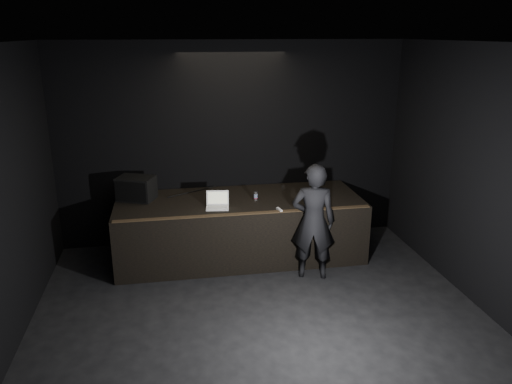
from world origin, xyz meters
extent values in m
plane|color=black|center=(0.00, 0.00, 0.00)|extent=(7.00, 7.00, 0.00)
cube|color=black|center=(0.00, 3.50, 1.75)|extent=(6.00, 0.10, 3.50)
cube|color=black|center=(0.00, 0.00, 3.50)|extent=(6.00, 7.00, 0.04)
cube|color=black|center=(0.00, 2.73, 0.50)|extent=(4.00, 1.50, 1.00)
cube|color=brown|center=(0.00, 2.02, 1.01)|extent=(3.92, 0.10, 0.01)
cube|color=black|center=(-1.65, 3.00, 1.19)|extent=(0.68, 0.59, 0.38)
cube|color=black|center=(-1.73, 2.81, 1.19)|extent=(0.50, 0.22, 0.32)
cylinder|color=black|center=(-0.74, 3.23, 1.01)|extent=(0.86, 0.50, 0.02)
cube|color=white|center=(-0.40, 2.33, 1.01)|extent=(0.38, 0.28, 0.02)
cube|color=silver|center=(-0.40, 2.33, 1.02)|extent=(0.31, 0.18, 0.00)
cube|color=white|center=(-0.38, 2.49, 1.13)|extent=(0.35, 0.12, 0.22)
cube|color=#D6833F|center=(-0.38, 2.48, 1.13)|extent=(0.31, 0.09, 0.18)
cylinder|color=silver|center=(0.25, 2.61, 1.07)|extent=(0.06, 0.06, 0.15)
cylinder|color=navy|center=(0.25, 2.61, 1.08)|extent=(0.06, 0.06, 0.07)
cylinder|color=#B31030|center=(0.25, 2.61, 1.04)|extent=(0.06, 0.06, 0.01)
cylinder|color=white|center=(0.82, 3.04, 1.05)|extent=(0.07, 0.07, 0.09)
cube|color=white|center=(0.53, 2.08, 1.02)|extent=(0.07, 0.17, 0.03)
imported|color=black|center=(0.99, 1.78, 0.90)|extent=(0.74, 0.58, 1.80)
camera|label=1|loc=(-1.08, -4.95, 3.62)|focal=35.00mm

